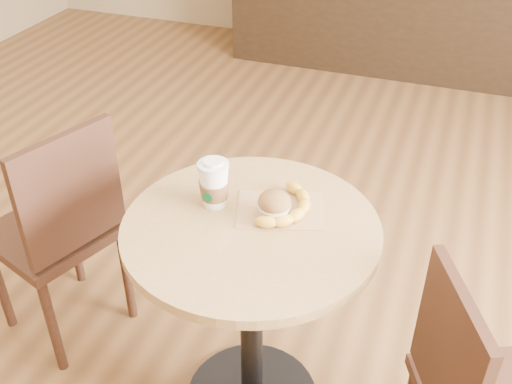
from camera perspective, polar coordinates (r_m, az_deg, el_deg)
cafe_table at (r=1.76m, az=-0.45°, el=-8.67°), size 0.71×0.71×0.75m
chair_left at (r=2.15m, az=-18.16°, el=-3.26°), size 0.49×0.49×0.88m
kraft_bag at (r=1.67m, az=2.35°, el=-1.70°), size 0.28×0.24×0.00m
coffee_cup at (r=1.66m, az=-4.02°, el=0.66°), size 0.09×0.09×0.14m
muffin at (r=1.61m, az=1.74°, el=-1.27°), size 0.09×0.09×0.08m
banana at (r=1.65m, az=3.21°, el=-1.36°), size 0.19×0.27×0.03m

